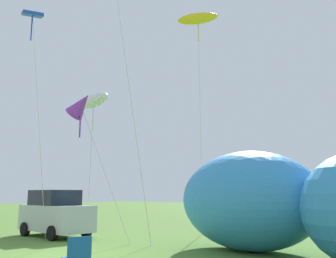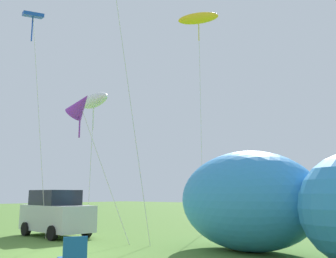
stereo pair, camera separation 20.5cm
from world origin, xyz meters
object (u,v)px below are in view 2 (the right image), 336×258
at_px(parked_car, 56,214).
at_px(kite_white_ghost, 94,101).
at_px(kite_yellow_hero, 199,19).
at_px(kite_purple_delta, 81,106).
at_px(kite_blue_box, 33,20).
at_px(folding_chair, 73,255).
at_px(inflatable_cat, 272,205).

height_order(parked_car, kite_white_ghost, kite_white_ghost).
bearing_deg(kite_yellow_hero, kite_purple_delta, -98.06).
bearing_deg(kite_blue_box, kite_white_ghost, 38.53).
xyz_separation_m(folding_chair, kite_white_ghost, (-5.83, 5.00, 5.42)).
relative_size(folding_chair, kite_purple_delta, 0.16).
bearing_deg(folding_chair, inflatable_cat, -84.34).
bearing_deg(parked_car, inflatable_cat, 13.55).
bearing_deg(kite_white_ghost, kite_purple_delta, -53.67).
height_order(kite_white_ghost, kite_yellow_hero, kite_yellow_hero).
bearing_deg(folding_chair, kite_yellow_hero, -46.29).
bearing_deg(inflatable_cat, kite_purple_delta, -148.83).
bearing_deg(folding_chair, parked_car, -7.11).
relative_size(folding_chair, kite_yellow_hero, 0.08).
bearing_deg(kite_yellow_hero, inflatable_cat, -36.51).
distance_m(kite_white_ghost, kite_purple_delta, 2.01).
height_order(parked_car, kite_purple_delta, kite_purple_delta).
relative_size(parked_car, folding_chair, 4.38).
relative_size(parked_car, kite_blue_box, 0.40).
height_order(parked_car, kite_blue_box, kite_blue_box).
bearing_deg(kite_yellow_hero, kite_blue_box, -121.84).
height_order(folding_chair, kite_purple_delta, kite_purple_delta).
bearing_deg(kite_blue_box, folding_chair, -21.03).
bearing_deg(parked_car, kite_yellow_hero, 60.07).
relative_size(inflatable_cat, kite_white_ghost, 1.23).
xyz_separation_m(kite_blue_box, kite_purple_delta, (3.46, 0.34, -4.61)).
bearing_deg(kite_purple_delta, folding_chair, -36.43).
height_order(parked_car, kite_yellow_hero, kite_yellow_hero).
bearing_deg(kite_yellow_hero, parked_car, -124.99).
xyz_separation_m(parked_car, kite_yellow_hero, (3.97, 5.67, 10.22)).
height_order(kite_blue_box, kite_white_ghost, kite_blue_box).
relative_size(kite_white_ghost, kite_yellow_hero, 0.54).
bearing_deg(folding_chair, kite_white_ghost, -16.98).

